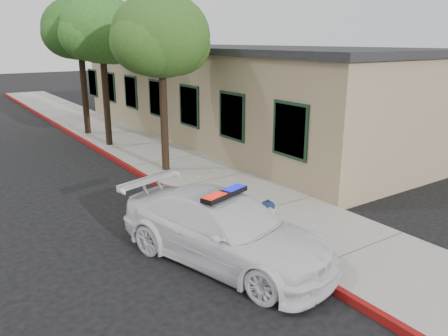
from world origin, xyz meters
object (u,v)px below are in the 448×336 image
clapboard_building (232,91)px  street_tree_near (161,40)px  street_tree_far (80,32)px  street_tree_mid (102,33)px  police_car (225,229)px  fire_hydrant (267,219)px

clapboard_building → street_tree_near: street_tree_near is taller
clapboard_building → street_tree_far: size_ratio=3.32×
street_tree_far → street_tree_mid: bearing=-90.1°
street_tree_near → street_tree_mid: 4.87m
street_tree_mid → police_car: bearing=-98.2°
street_tree_mid → clapboard_building: bearing=-7.3°
clapboard_building → street_tree_mid: street_tree_mid is taller
clapboard_building → street_tree_near: size_ratio=3.55×
clapboard_building → fire_hydrant: 12.28m
police_car → street_tree_mid: street_tree_mid is taller
clapboard_building → police_car: clapboard_building is taller
street_tree_mid → street_tree_far: (0.01, 2.87, 0.08)m
fire_hydrant → street_tree_near: street_tree_near is taller
clapboard_building → police_car: size_ratio=3.92×
street_tree_near → street_tree_far: (-0.26, 7.73, 0.34)m
police_car → street_tree_far: 14.83m
fire_hydrant → street_tree_near: bearing=69.6°
police_car → street_tree_far: bearing=66.6°
street_tree_mid → street_tree_far: street_tree_far is taller
fire_hydrant → street_tree_far: street_tree_far is taller
clapboard_building → police_car: 13.04m
clapboard_building → street_tree_mid: bearing=172.7°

